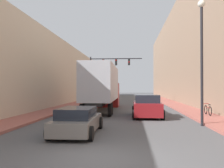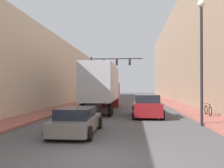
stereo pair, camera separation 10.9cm
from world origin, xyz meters
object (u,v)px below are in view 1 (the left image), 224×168
Objects in this scene: semi_truck at (103,87)px; suv_car at (147,106)px; sedan_car at (78,121)px; street_lamp at (202,46)px; parked_bicycle at (208,110)px; traffic_signal_gantry at (104,70)px.

semi_truck is 6.53m from suv_car.
sedan_car is 8.48m from street_lamp.
parked_bicycle is (1.68, 4.55, -4.19)m from street_lamp.
street_lamp is (6.77, 3.07, 4.09)m from sedan_car.
street_lamp is (8.15, -21.15, -0.15)m from traffic_signal_gantry.
semi_truck is 2.84× the size of sedan_car.
parked_bicycle is (8.62, -4.68, -1.82)m from semi_truck.
suv_car is 4.69m from parked_bicycle.
semi_truck is 12.24m from traffic_signal_gantry.
street_lamp reaches higher than suv_car.
street_lamp is at bearing -54.97° from suv_car.
semi_truck reaches higher than suv_car.
street_lamp is 4.08× the size of parked_bicycle.
sedan_car is at bearing -89.18° from semi_truck.
street_lamp reaches higher than parked_bicycle.
suv_car is (3.78, 7.33, 0.20)m from sedan_car.
traffic_signal_gantry is (-5.16, 16.88, 4.05)m from suv_car.
sedan_car is at bearing -117.28° from suv_car.
traffic_signal_gantry is (-1.20, 11.92, 2.52)m from semi_truck.
semi_truck is 1.73× the size of street_lamp.
sedan_car is at bearing -155.63° from street_lamp.
traffic_signal_gantry is 19.77m from parked_bicycle.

